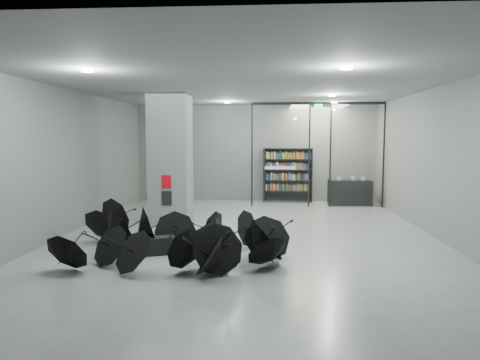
# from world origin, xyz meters

# --- Properties ---
(room) EXTENTS (14.00, 14.02, 4.01)m
(room) POSITION_xyz_m (0.00, 0.00, 2.84)
(room) COLOR gray
(room) RESTS_ON ground
(column) EXTENTS (1.20, 1.20, 4.00)m
(column) POSITION_xyz_m (-2.50, 2.00, 2.00)
(column) COLOR slate
(column) RESTS_ON ground
(fire_cabinet) EXTENTS (0.28, 0.04, 0.38)m
(fire_cabinet) POSITION_xyz_m (-2.50, 1.38, 1.35)
(fire_cabinet) COLOR #A50A07
(fire_cabinet) RESTS_ON column
(info_panel) EXTENTS (0.30, 0.03, 0.42)m
(info_panel) POSITION_xyz_m (-2.50, 1.38, 0.85)
(info_panel) COLOR black
(info_panel) RESTS_ON column
(exit_sign) EXTENTS (0.30, 0.06, 0.15)m
(exit_sign) POSITION_xyz_m (2.40, 5.30, 3.82)
(exit_sign) COLOR #0CE533
(exit_sign) RESTS_ON room
(glass_partition) EXTENTS (5.06, 0.08, 4.00)m
(glass_partition) POSITION_xyz_m (2.39, 5.50, 2.18)
(glass_partition) COLOR silver
(glass_partition) RESTS_ON ground
(bench) EXTENTS (1.36, 0.94, 0.40)m
(bench) POSITION_xyz_m (-2.23, -1.82, 0.20)
(bench) COLOR black
(bench) RESTS_ON ground
(bookshelf) EXTENTS (2.05, 0.58, 2.22)m
(bookshelf) POSITION_xyz_m (1.35, 6.75, 1.11)
(bookshelf) COLOR black
(bookshelf) RESTS_ON ground
(shop_counter) EXTENTS (1.68, 0.74, 0.99)m
(shop_counter) POSITION_xyz_m (3.76, 5.99, 0.49)
(shop_counter) COLOR black
(shop_counter) RESTS_ON ground
(umbrella_cluster) EXTENTS (5.49, 4.21, 1.32)m
(umbrella_cluster) POSITION_xyz_m (-1.39, -2.19, 0.31)
(umbrella_cluster) COLOR black
(umbrella_cluster) RESTS_ON ground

